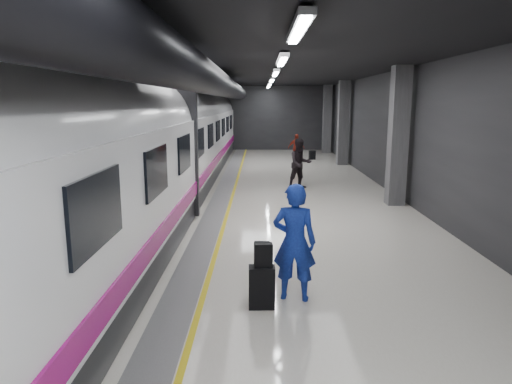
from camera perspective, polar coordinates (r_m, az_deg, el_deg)
ground at (r=13.37m, az=0.29°, el=-3.36°), size 40.00×40.00×0.00m
platform_hall at (r=13.90m, az=-0.89°, el=11.92°), size 10.02×40.02×4.51m
train at (r=13.41m, az=-13.78°, el=5.35°), size 3.05×38.00×4.05m
traveler_main at (r=7.80m, az=4.82°, el=-6.27°), size 0.82×0.61×2.03m
suitcase_main at (r=7.68m, az=0.73°, el=-11.80°), size 0.44×0.28×0.70m
shoulder_bag at (r=7.49m, az=0.92°, el=-7.89°), size 0.31×0.19×0.39m
traveler_far_a at (r=18.06m, az=5.53°, el=3.55°), size 1.14×1.01×1.96m
traveler_far_b at (r=26.18m, az=5.05°, el=5.50°), size 0.96×0.46×1.60m
suitcase_far at (r=27.54m, az=7.03°, el=4.61°), size 0.41×0.33×0.53m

